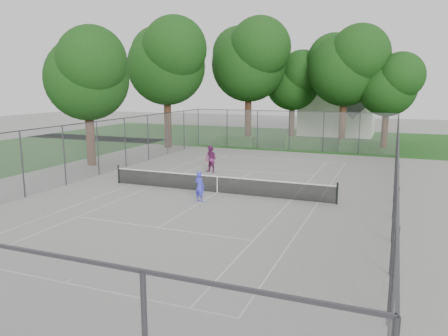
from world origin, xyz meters
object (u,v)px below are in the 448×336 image
at_px(tennis_net, 217,184).
at_px(house, 338,100).
at_px(girl_player, 200,187).
at_px(woman_player, 211,159).

distance_m(tennis_net, house, 31.46).
distance_m(girl_player, woman_player, 7.44).
bearing_deg(woman_player, house, 96.35).
xyz_separation_m(house, woman_player, (-4.89, -26.15, -3.18)).
distance_m(tennis_net, woman_player, 5.64).
bearing_deg(house, tennis_net, -94.31).
relative_size(house, girl_player, 6.53).
height_order(house, girl_player, house).
height_order(tennis_net, house, house).
relative_size(tennis_net, woman_player, 7.07).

